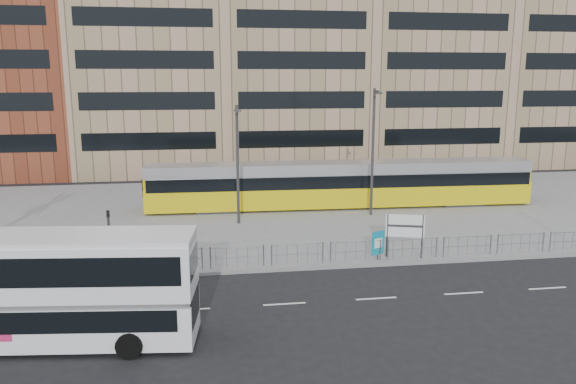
{
  "coord_description": "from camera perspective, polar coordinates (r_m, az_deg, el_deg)",
  "views": [
    {
      "loc": [
        -5.13,
        -25.89,
        9.39
      ],
      "look_at": [
        -0.35,
        6.0,
        2.71
      ],
      "focal_mm": 35.0,
      "sensor_mm": 36.0,
      "label": 1
    }
  ],
  "objects": [
    {
      "name": "kerb",
      "position": [
        28.03,
        2.53,
        -7.72
      ],
      "size": [
        64.0,
        0.25,
        0.17
      ],
      "primitive_type": "cube",
      "color": "gray",
      "rests_on": "ground"
    },
    {
      "name": "pedestrian",
      "position": [
        29.48,
        -15.48,
        -5.11
      ],
      "size": [
        0.67,
        0.8,
        1.86
      ],
      "primitive_type": "imported",
      "rotation": [
        0.0,
        0.0,
        1.17
      ],
      "color": "black",
      "rests_on": "plaza"
    },
    {
      "name": "building_row",
      "position": [
        60.63,
        -2.27,
        15.02
      ],
      "size": [
        70.4,
        18.4,
        31.2
      ],
      "color": "brown",
      "rests_on": "ground"
    },
    {
      "name": "double_decker_bus",
      "position": [
        21.58,
        -23.05,
        -8.78
      ],
      "size": [
        10.31,
        3.47,
        4.04
      ],
      "rotation": [
        0.0,
        0.0,
        -0.11
      ],
      "color": "white",
      "rests_on": "ground"
    },
    {
      "name": "ad_panel",
      "position": [
        29.03,
        9.14,
        -5.17
      ],
      "size": [
        0.76,
        0.39,
        1.52
      ],
      "rotation": [
        0.0,
        0.0,
        0.43
      ],
      "color": "#2D2D30",
      "rests_on": "plaza"
    },
    {
      "name": "tram",
      "position": [
        40.36,
        5.44,
        0.77
      ],
      "size": [
        27.57,
        3.43,
        3.24
      ],
      "rotation": [
        0.0,
        0.0,
        -0.03
      ],
      "color": "#D3BC0B",
      "rests_on": "plaza"
    },
    {
      "name": "pedestrian_barrier",
      "position": [
        28.6,
        6.33,
        -5.47
      ],
      "size": [
        32.07,
        0.07,
        1.1
      ],
      "color": "gray",
      "rests_on": "plaza"
    },
    {
      "name": "ground",
      "position": [
        28.01,
        2.55,
        -7.9
      ],
      "size": [
        120.0,
        120.0,
        0.0
      ],
      "primitive_type": "plane",
      "color": "black",
      "rests_on": "ground"
    },
    {
      "name": "lamp_post_east",
      "position": [
        37.7,
        8.64,
        4.52
      ],
      "size": [
        0.45,
        1.04,
        8.47
      ],
      "color": "#2D2D30",
      "rests_on": "plaza"
    },
    {
      "name": "plaza",
      "position": [
        39.35,
        -0.8,
        -1.99
      ],
      "size": [
        64.0,
        24.0,
        0.15
      ],
      "primitive_type": "cube",
      "color": "slate",
      "rests_on": "ground"
    },
    {
      "name": "station_sign",
      "position": [
        29.55,
        11.8,
        -3.58
      ],
      "size": [
        1.92,
        0.64,
        2.28
      ],
      "rotation": [
        0.0,
        0.0,
        -0.29
      ],
      "color": "#2D2D30",
      "rests_on": "plaza"
    },
    {
      "name": "road_markings",
      "position": [
        24.59,
        6.69,
        -10.82
      ],
      "size": [
        62.0,
        0.12,
        0.01
      ],
      "primitive_type": "cube",
      "color": "white",
      "rests_on": "ground"
    },
    {
      "name": "traffic_light_west",
      "position": [
        27.75,
        -17.71,
        -4.05
      ],
      "size": [
        0.21,
        0.23,
        3.1
      ],
      "rotation": [
        0.0,
        0.0,
        0.23
      ],
      "color": "#2D2D30",
      "rests_on": "plaza"
    },
    {
      "name": "lamp_post_west",
      "position": [
        35.21,
        -5.14,
        3.29
      ],
      "size": [
        0.45,
        1.04,
        7.5
      ],
      "color": "#2D2D30",
      "rests_on": "plaza"
    }
  ]
}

